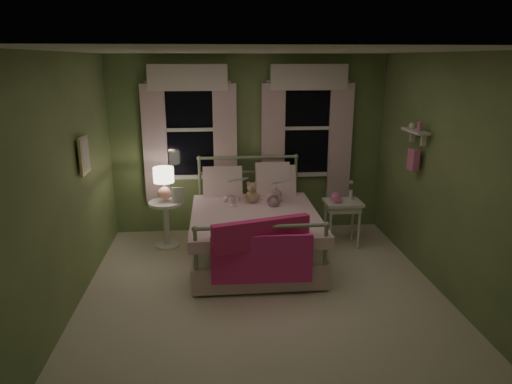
{
  "coord_description": "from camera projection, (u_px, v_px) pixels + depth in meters",
  "views": [
    {
      "loc": [
        -0.5,
        -4.52,
        2.53
      ],
      "look_at": [
        -0.02,
        0.68,
        1.0
      ],
      "focal_mm": 32.0,
      "sensor_mm": 36.0,
      "label": 1
    }
  ],
  "objects": [
    {
      "name": "wall_shelf",
      "position": [
        415.0,
        146.0,
        5.49
      ],
      "size": [
        0.15,
        0.5,
        0.6
      ],
      "color": "white",
      "rests_on": "room_shell"
    },
    {
      "name": "teddy_bear",
      "position": [
        252.0,
        194.0,
        6.08
      ],
      "size": [
        0.23,
        0.18,
        0.31
      ],
      "color": "tan",
      "rests_on": "bed"
    },
    {
      "name": "room_shell",
      "position": [
        264.0,
        182.0,
        4.71
      ],
      "size": [
        4.2,
        4.2,
        4.2
      ],
      "color": "#F1E4D0",
      "rests_on": "ground"
    },
    {
      "name": "bed",
      "position": [
        254.0,
        231.0,
        5.94
      ],
      "size": [
        1.58,
        2.04,
        1.18
      ],
      "color": "white",
      "rests_on": "ground"
    },
    {
      "name": "book_right",
      "position": [
        274.0,
        186.0,
        5.99
      ],
      "size": [
        0.22,
        0.17,
        0.26
      ],
      "primitive_type": "imported",
      "rotation": [
        1.22,
        0.0,
        0.32
      ],
      "color": "beige",
      "rests_on": "child_right"
    },
    {
      "name": "pink_toy",
      "position": [
        336.0,
        197.0,
        6.23
      ],
      "size": [
        0.14,
        0.19,
        0.14
      ],
      "color": "pink",
      "rests_on": "nightstand_right"
    },
    {
      "name": "child_left",
      "position": [
        230.0,
        182.0,
        6.18
      ],
      "size": [
        0.27,
        0.18,
        0.7
      ],
      "primitive_type": "imported",
      "rotation": [
        0.0,
        0.0,
        3.21
      ],
      "color": "#F7D1DD",
      "rests_on": "bed"
    },
    {
      "name": "book_left",
      "position": [
        231.0,
        184.0,
        5.92
      ],
      "size": [
        0.23,
        0.17,
        0.26
      ],
      "primitive_type": "imported",
      "rotation": [
        1.22,
        0.0,
        0.32
      ],
      "color": "beige",
      "rests_on": "child_left"
    },
    {
      "name": "book_nightstand",
      "position": [
        172.0,
        203.0,
        6.16
      ],
      "size": [
        0.19,
        0.25,
        0.02
      ],
      "primitive_type": "imported",
      "rotation": [
        0.0,
        0.0,
        -0.15
      ],
      "color": "beige",
      "rests_on": "nightstand_left"
    },
    {
      "name": "nightstand_right",
      "position": [
        343.0,
        208.0,
        6.29
      ],
      "size": [
        0.5,
        0.4,
        0.64
      ],
      "color": "white",
      "rests_on": "ground"
    },
    {
      "name": "child_right",
      "position": [
        271.0,
        179.0,
        6.22
      ],
      "size": [
        0.39,
        0.31,
        0.76
      ],
      "primitive_type": "imported",
      "rotation": [
        0.0,
        0.0,
        3.07
      ],
      "color": "#F7D1DD",
      "rests_on": "bed"
    },
    {
      "name": "window_left",
      "position": [
        190.0,
        125.0,
        6.49
      ],
      "size": [
        1.34,
        0.13,
        1.96
      ],
      "color": "black",
      "rests_on": "room_shell"
    },
    {
      "name": "window_right",
      "position": [
        307.0,
        124.0,
        6.64
      ],
      "size": [
        1.34,
        0.13,
        1.96
      ],
      "color": "black",
      "rests_on": "room_shell"
    },
    {
      "name": "framed_picture",
      "position": [
        84.0,
        155.0,
        5.06
      ],
      "size": [
        0.03,
        0.32,
        0.42
      ],
      "color": "beige",
      "rests_on": "room_shell"
    },
    {
      "name": "pink_throw",
      "position": [
        262.0,
        244.0,
        4.9
      ],
      "size": [
        1.1,
        0.39,
        0.71
      ],
      "color": "#DF2B72",
      "rests_on": "bed"
    },
    {
      "name": "table_lamp",
      "position": [
        164.0,
        180.0,
        6.15
      ],
      "size": [
        0.28,
        0.28,
        0.45
      ],
      "color": "#E39486",
      "rests_on": "nightstand_left"
    },
    {
      "name": "nightstand_left",
      "position": [
        166.0,
        218.0,
        6.3
      ],
      "size": [
        0.46,
        0.46,
        0.65
      ],
      "color": "white",
      "rests_on": "ground"
    },
    {
      "name": "bud_vase",
      "position": [
        351.0,
        190.0,
        6.28
      ],
      "size": [
        0.06,
        0.06,
        0.28
      ],
      "color": "white",
      "rests_on": "nightstand_right"
    }
  ]
}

